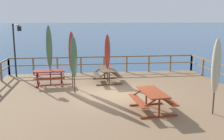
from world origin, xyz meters
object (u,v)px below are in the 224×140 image
patio_umbrella_tall_mid_right (216,66)px  lamp_post_hooked (16,42)px  picnic_table_mid_right (107,72)px  picnic_table_back_left (49,74)px  patio_umbrella_tall_front (74,58)px  patio_umbrella_tall_back_right (72,52)px  patio_umbrella_short_mid (107,52)px  patio_umbrella_tall_mid_left (49,47)px  picnic_table_front_left (152,97)px

patio_umbrella_tall_mid_right → lamp_post_hooked: bearing=139.3°
picnic_table_mid_right → lamp_post_hooked: bearing=160.1°
picnic_table_mid_right → picnic_table_back_left: (-3.12, -0.21, -0.01)m
patio_umbrella_tall_front → patio_umbrella_tall_back_right: bearing=96.3°
picnic_table_back_left → patio_umbrella_tall_front: size_ratio=0.65×
patio_umbrella_short_mid → patio_umbrella_tall_front: size_ratio=0.99×
lamp_post_hooked → patio_umbrella_tall_back_right: bearing=-40.5°
patio_umbrella_tall_mid_right → patio_umbrella_tall_mid_left: bearing=140.5°
picnic_table_front_left → picnic_table_mid_right: bearing=104.2°
picnic_table_front_left → patio_umbrella_tall_back_right: bearing=128.3°
picnic_table_back_left → patio_umbrella_tall_mid_right: patio_umbrella_tall_mid_right is taller
picnic_table_front_left → picnic_table_mid_right: (-1.24, 4.90, 0.00)m
picnic_table_back_left → patio_umbrella_tall_back_right: (1.25, -0.75, 1.27)m
patio_umbrella_short_mid → patio_umbrella_tall_mid_left: patio_umbrella_tall_mid_left is taller
patio_umbrella_tall_mid_right → patio_umbrella_tall_back_right: patio_umbrella_tall_back_right is taller
patio_umbrella_short_mid → patio_umbrella_tall_front: 2.81m
picnic_table_mid_right → patio_umbrella_tall_back_right: (-1.87, -0.96, 1.26)m
patio_umbrella_short_mid → patio_umbrella_tall_back_right: size_ratio=0.93×
patio_umbrella_tall_mid_left → lamp_post_hooked: (-2.14, 2.06, 0.11)m
picnic_table_mid_right → patio_umbrella_tall_mid_left: 3.39m
patio_umbrella_tall_mid_right → patio_umbrella_tall_front: 6.16m
picnic_table_mid_right → lamp_post_hooked: (-5.20, 1.89, 1.55)m
patio_umbrella_tall_back_right → picnic_table_mid_right: bearing=27.0°
picnic_table_front_left → patio_umbrella_tall_mid_right: bearing=-15.6°
patio_umbrella_tall_front → picnic_table_back_left: bearing=126.1°
lamp_post_hooked → patio_umbrella_short_mid: bearing=-19.0°
patio_umbrella_tall_front → patio_umbrella_tall_back_right: 1.14m
picnic_table_mid_right → patio_umbrella_tall_front: bearing=-129.9°
picnic_table_front_left → patio_umbrella_tall_mid_left: 6.56m
patio_umbrella_short_mid → patio_umbrella_tall_front: (-1.79, -2.17, 0.02)m
picnic_table_back_left → patio_umbrella_tall_front: 2.60m
patio_umbrella_tall_mid_right → patio_umbrella_tall_mid_left: size_ratio=0.89×
lamp_post_hooked → patio_umbrella_tall_mid_left: bearing=-44.0°
picnic_table_front_left → patio_umbrella_tall_mid_right: patio_umbrella_tall_mid_right is taller
patio_umbrella_tall_mid_left → lamp_post_hooked: lamp_post_hooked is taller
picnic_table_front_left → patio_umbrella_tall_back_right: (-3.12, 3.94, 1.26)m
patio_umbrella_short_mid → lamp_post_hooked: bearing=161.0°
patio_umbrella_tall_back_right → lamp_post_hooked: 4.39m
picnic_table_mid_right → patio_umbrella_tall_mid_left: patio_umbrella_tall_mid_left is taller
patio_umbrella_tall_mid_left → patio_umbrella_tall_front: bearing=-55.5°
picnic_table_back_left → patio_umbrella_tall_back_right: 1.93m
picnic_table_mid_right → patio_umbrella_tall_mid_right: bearing=-58.4°
patio_umbrella_short_mid → patio_umbrella_tall_front: patio_umbrella_tall_front is taller
patio_umbrella_tall_front → patio_umbrella_tall_mid_left: bearing=124.5°
patio_umbrella_tall_mid_right → patio_umbrella_tall_front: bearing=146.4°
lamp_post_hooked → patio_umbrella_tall_mid_right: bearing=-40.7°
lamp_post_hooked → picnic_table_front_left: bearing=-46.5°
picnic_table_back_left → patio_umbrella_tall_mid_right: (6.51, -5.29, 1.24)m
picnic_table_front_left → patio_umbrella_tall_mid_left: (-4.31, 4.73, 1.45)m
patio_umbrella_tall_mid_left → patio_umbrella_tall_back_right: bearing=-33.3°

